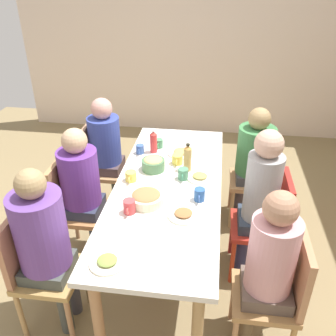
{
  "coord_description": "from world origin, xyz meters",
  "views": [
    {
      "loc": [
        2.35,
        0.32,
        2.29
      ],
      "look_at": [
        0.0,
        0.0,
        0.92
      ],
      "focal_mm": 39.36,
      "sensor_mm": 36.0,
      "label": 1
    }
  ],
  "objects": [
    {
      "name": "dining_table",
      "position": [
        0.0,
        0.0,
        0.68
      ],
      "size": [
        2.08,
        0.81,
        0.77
      ],
      "color": "white",
      "rests_on": "ground_plane"
    },
    {
      "name": "bowl_1",
      "position": [
        -0.22,
        -0.15,
        0.83
      ],
      "size": [
        0.19,
        0.19,
        0.11
      ],
      "color": "#4D794F",
      "rests_on": "dining_table"
    },
    {
      "name": "chair_3",
      "position": [
        0.69,
        0.78,
        0.51
      ],
      "size": [
        0.4,
        0.4,
        0.9
      ],
      "color": "#A57747",
      "rests_on": "ground_plane"
    },
    {
      "name": "cup_6",
      "position": [
        0.17,
        0.25,
        0.82
      ],
      "size": [
        0.11,
        0.08,
        0.09
      ],
      "color": "#2A569A",
      "rests_on": "dining_table"
    },
    {
      "name": "person_2",
      "position": [
        -0.69,
        0.69,
        0.71
      ],
      "size": [
        0.33,
        0.33,
        1.17
      ],
      "color": "#3C353E",
      "rests_on": "ground_plane"
    },
    {
      "name": "chair_5",
      "position": [
        0.0,
        0.78,
        0.51
      ],
      "size": [
        0.4,
        0.4,
        0.9
      ],
      "color": "#AF2B20",
      "rests_on": "ground_plane"
    },
    {
      "name": "plate_2",
      "position": [
        0.37,
        0.16,
        0.79
      ],
      "size": [
        0.22,
        0.22,
        0.04
      ],
      "color": "silver",
      "rests_on": "dining_table"
    },
    {
      "name": "ground_plane",
      "position": [
        0.0,
        0.0,
        0.0
      ],
      "size": [
        6.66,
        6.66,
        0.0
      ],
      "primitive_type": "plane",
      "color": "olive"
    },
    {
      "name": "person_3",
      "position": [
        0.69,
        0.69,
        0.73
      ],
      "size": [
        0.3,
        0.3,
        1.22
      ],
      "color": "brown",
      "rests_on": "ground_plane"
    },
    {
      "name": "cup_5",
      "position": [
        -0.62,
        -0.17,
        0.81
      ],
      "size": [
        0.11,
        0.07,
        0.08
      ],
      "color": "#4C885F",
      "rests_on": "dining_table"
    },
    {
      "name": "cup_4",
      "position": [
        -0.48,
        -0.32,
        0.81
      ],
      "size": [
        0.11,
        0.07,
        0.08
      ],
      "color": "#3D5DA3",
      "rests_on": "dining_table"
    },
    {
      "name": "cup_2",
      "position": [
        -0.11,
        0.1,
        0.82
      ],
      "size": [
        0.12,
        0.08,
        0.09
      ],
      "color": "#4A8562",
      "rests_on": "dining_table"
    },
    {
      "name": "person_1",
      "position": [
        0.69,
        -0.69,
        0.75
      ],
      "size": [
        0.33,
        0.33,
        1.25
      ],
      "color": "#3F3E48",
      "rests_on": "ground_plane"
    },
    {
      "name": "cup_3",
      "position": [
        -0.34,
        0.03,
        0.81
      ],
      "size": [
        0.13,
        0.09,
        0.08
      ],
      "color": "#E8CD52",
      "rests_on": "dining_table"
    },
    {
      "name": "person_5",
      "position": [
        -0.0,
        0.69,
        0.75
      ],
      "size": [
        0.3,
        0.3,
        1.27
      ],
      "color": "#2B2B50",
      "rests_on": "ground_plane"
    },
    {
      "name": "chair_0",
      "position": [
        0.0,
        -0.78,
        0.51
      ],
      "size": [
        0.4,
        0.4,
        0.9
      ],
      "color": "#AE7647",
      "rests_on": "ground_plane"
    },
    {
      "name": "plate_1",
      "position": [
        -0.13,
        0.24,
        0.79
      ],
      "size": [
        0.21,
        0.21,
        0.04
      ],
      "color": "white",
      "rests_on": "dining_table"
    },
    {
      "name": "chair_4",
      "position": [
        -0.69,
        -0.78,
        0.51
      ],
      "size": [
        0.4,
        0.4,
        0.9
      ],
      "color": "tan",
      "rests_on": "ground_plane"
    },
    {
      "name": "chair_2",
      "position": [
        -0.69,
        0.78,
        0.51
      ],
      "size": [
        0.4,
        0.4,
        0.9
      ],
      "color": "tan",
      "rests_on": "ground_plane"
    },
    {
      "name": "chair_1",
      "position": [
        0.69,
        -0.78,
        0.51
      ],
      "size": [
        0.4,
        0.4,
        0.9
      ],
      "color": "#AF894D",
      "rests_on": "ground_plane"
    },
    {
      "name": "bowl_0",
      "position": [
        0.25,
        -0.12,
        0.82
      ],
      "size": [
        0.25,
        0.25,
        0.09
      ],
      "color": "beige",
      "rests_on": "dining_table"
    },
    {
      "name": "plate_3",
      "position": [
        0.87,
        -0.23,
        0.79
      ],
      "size": [
        0.21,
        0.21,
        0.04
      ],
      "color": "#EFE4C5",
      "rests_on": "dining_table"
    },
    {
      "name": "wall_left",
      "position": [
        -2.83,
        0.0,
        1.3
      ],
      "size": [
        0.12,
        4.93,
        2.6
      ],
      "primitive_type": "cube",
      "color": "beige",
      "rests_on": "ground_plane"
    },
    {
      "name": "cup_1",
      "position": [
        -0.02,
        -0.29,
        0.81
      ],
      "size": [
        0.12,
        0.09,
        0.08
      ],
      "color": "#E8D052",
      "rests_on": "dining_table"
    },
    {
      "name": "person_4",
      "position": [
        -0.69,
        -0.69,
        0.71
      ],
      "size": [
        0.3,
        0.3,
        1.19
      ],
      "color": "#363F41",
      "rests_on": "ground_plane"
    },
    {
      "name": "person_0",
      "position": [
        0.0,
        -0.69,
        0.72
      ],
      "size": [
        0.31,
        0.31,
        1.2
      ],
      "color": "#2D3349",
      "rests_on": "ground_plane"
    },
    {
      "name": "cup_0",
      "position": [
        0.38,
        -0.21,
        0.82
      ],
      "size": [
        0.12,
        0.08,
        0.1
      ],
      "color": "#CF4245",
      "rests_on": "dining_table"
    },
    {
      "name": "bottle_1",
      "position": [
        -0.25,
        0.12,
        0.89
      ],
      "size": [
        0.06,
        0.06,
        0.24
      ],
      "color": "tan",
      "rests_on": "dining_table"
    },
    {
      "name": "plate_0",
      "position": [
        -0.52,
        0.05,
        0.79
      ],
      "size": [
        0.24,
        0.24,
        0.04
      ],
      "color": "silver",
      "rests_on": "dining_table"
    },
    {
      "name": "bottle_0",
      "position": [
        -0.53,
        -0.2,
        0.87
      ],
      "size": [
        0.06,
        0.06,
        0.21
      ],
      "color": "red",
      "rests_on": "dining_table"
    }
  ]
}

